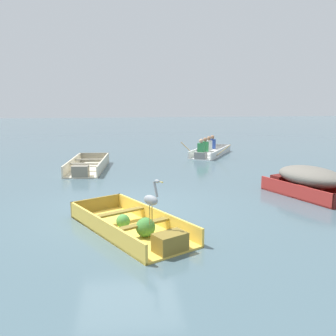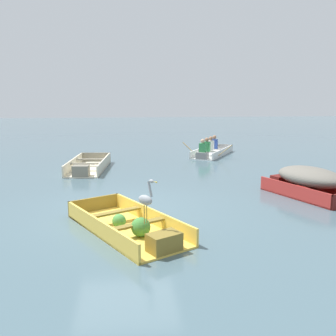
{
  "view_description": "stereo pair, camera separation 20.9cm",
  "coord_description": "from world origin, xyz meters",
  "px_view_note": "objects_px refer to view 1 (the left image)",
  "views": [
    {
      "loc": [
        -0.14,
        -8.68,
        2.68
      ],
      "look_at": [
        1.41,
        3.31,
        0.35
      ],
      "focal_mm": 40.0,
      "sensor_mm": 36.0,
      "label": 1
    },
    {
      "loc": [
        0.07,
        -8.7,
        2.68
      ],
      "look_at": [
        1.41,
        3.31,
        0.35
      ],
      "focal_mm": 40.0,
      "sensor_mm": 36.0,
      "label": 2
    }
  ],
  "objects_px": {
    "dinghy_yellow_foreground": "(135,227)",
    "skiff_red_mid_moored": "(309,179)",
    "skiff_cream_near_moored": "(87,167)",
    "rowboat_white_with_crew": "(209,151)",
    "heron_on_dinghy": "(151,199)"
  },
  "relations": [
    {
      "from": "rowboat_white_with_crew",
      "to": "heron_on_dinghy",
      "type": "distance_m",
      "value": 10.72
    },
    {
      "from": "dinghy_yellow_foreground",
      "to": "skiff_cream_near_moored",
      "type": "bearing_deg",
      "value": 102.45
    },
    {
      "from": "skiff_cream_near_moored",
      "to": "rowboat_white_with_crew",
      "type": "bearing_deg",
      "value": 28.4
    },
    {
      "from": "dinghy_yellow_foreground",
      "to": "skiff_red_mid_moored",
      "type": "distance_m",
      "value": 5.4
    },
    {
      "from": "rowboat_white_with_crew",
      "to": "heron_on_dinghy",
      "type": "bearing_deg",
      "value": -109.01
    },
    {
      "from": "skiff_cream_near_moored",
      "to": "rowboat_white_with_crew",
      "type": "relative_size",
      "value": 0.97
    },
    {
      "from": "skiff_red_mid_moored",
      "to": "heron_on_dinghy",
      "type": "distance_m",
      "value": 5.47
    },
    {
      "from": "skiff_cream_near_moored",
      "to": "skiff_red_mid_moored",
      "type": "relative_size",
      "value": 1.18
    },
    {
      "from": "dinghy_yellow_foreground",
      "to": "skiff_red_mid_moored",
      "type": "bearing_deg",
      "value": 25.52
    },
    {
      "from": "dinghy_yellow_foreground",
      "to": "skiff_red_mid_moored",
      "type": "relative_size",
      "value": 1.21
    },
    {
      "from": "skiff_red_mid_moored",
      "to": "rowboat_white_with_crew",
      "type": "relative_size",
      "value": 0.83
    },
    {
      "from": "heron_on_dinghy",
      "to": "skiff_red_mid_moored",
      "type": "bearing_deg",
      "value": 32.96
    },
    {
      "from": "skiff_cream_near_moored",
      "to": "rowboat_white_with_crew",
      "type": "height_order",
      "value": "rowboat_white_with_crew"
    },
    {
      "from": "dinghy_yellow_foreground",
      "to": "rowboat_white_with_crew",
      "type": "xyz_separation_m",
      "value": [
        3.77,
        9.47,
        0.09
      ]
    },
    {
      "from": "skiff_red_mid_moored",
      "to": "heron_on_dinghy",
      "type": "xyz_separation_m",
      "value": [
        -4.58,
        -2.97,
        0.42
      ]
    }
  ]
}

